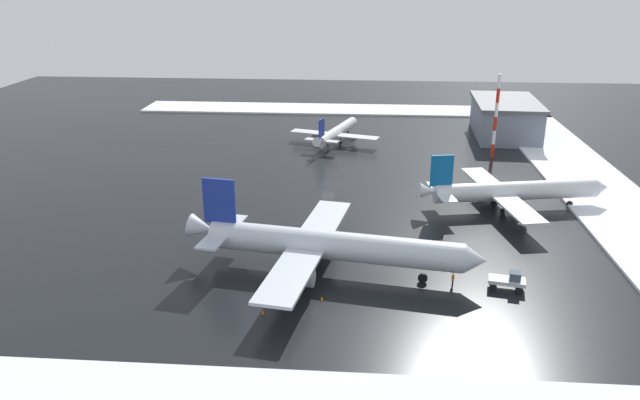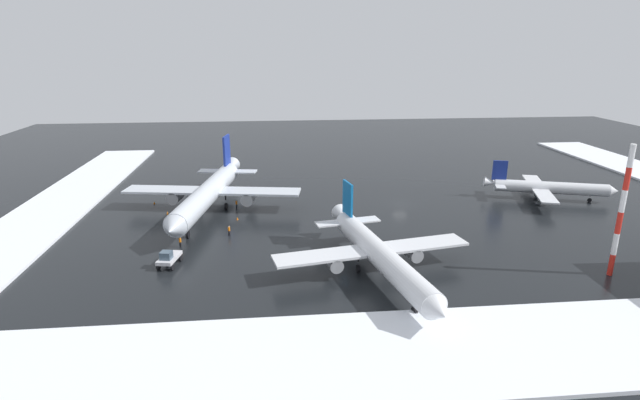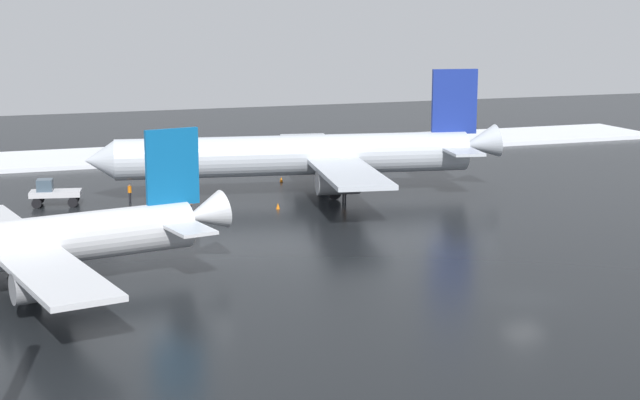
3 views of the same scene
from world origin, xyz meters
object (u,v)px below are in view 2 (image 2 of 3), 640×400
(airplane_far_rear, at_px, (209,193))
(ground_crew_beside_wing, at_px, (180,241))
(airplane_parked_portside, at_px, (379,254))
(antenna_mast, at_px, (621,212))
(traffic_cone_near_nose, at_px, (237,218))
(pushback_tug, at_px, (168,258))
(traffic_cone_wingtip_side, at_px, (154,203))
(traffic_cone_mid_line, at_px, (167,213))
(ground_crew_by_nose_gear, at_px, (236,204))
(airplane_parked_starboard, at_px, (547,188))
(ground_crew_near_tug, at_px, (229,230))

(airplane_far_rear, height_order, ground_crew_beside_wing, airplane_far_rear)
(airplane_parked_portside, distance_m, antenna_mast, 32.32)
(airplane_far_rear, xyz_separation_m, traffic_cone_near_nose, (5.36, -4.43, -3.72))
(pushback_tug, distance_m, antenna_mast, 61.73)
(ground_crew_beside_wing, height_order, antenna_mast, antenna_mast)
(ground_crew_beside_wing, xyz_separation_m, traffic_cone_wingtip_side, (-8.95, 23.33, -0.70))
(airplane_parked_portside, distance_m, traffic_cone_mid_line, 44.95)
(traffic_cone_near_nose, distance_m, traffic_cone_mid_line, 13.88)
(ground_crew_by_nose_gear, xyz_separation_m, traffic_cone_near_nose, (0.50, -6.67, -0.70))
(pushback_tug, bearing_deg, ground_crew_by_nose_gear, 173.94)
(airplane_parked_starboard, relative_size, traffic_cone_near_nose, 45.87)
(ground_crew_near_tug, distance_m, traffic_cone_wingtip_side, 24.99)
(traffic_cone_near_nose, bearing_deg, ground_crew_by_nose_gear, 94.32)
(airplane_parked_portside, xyz_separation_m, ground_crew_beside_wing, (-28.47, 13.12, -2.34))
(traffic_cone_mid_line, xyz_separation_m, traffic_cone_wingtip_side, (-3.83, 6.73, 0.00))
(airplane_parked_portside, xyz_separation_m, traffic_cone_near_nose, (-20.43, 25.28, -3.04))
(pushback_tug, distance_m, ground_crew_beside_wing, 7.02)
(traffic_cone_wingtip_side, bearing_deg, ground_crew_near_tug, -49.73)
(traffic_cone_near_nose, bearing_deg, pushback_tug, -113.85)
(ground_crew_by_nose_gear, distance_m, antenna_mast, 63.54)
(traffic_cone_mid_line, relative_size, traffic_cone_wingtip_side, 1.00)
(airplane_parked_starboard, distance_m, ground_crew_by_nose_gear, 62.64)
(antenna_mast, height_order, traffic_cone_wingtip_side, antenna_mast)
(ground_crew_near_tug, bearing_deg, ground_crew_by_nose_gear, 12.53)
(airplane_far_rear, xyz_separation_m, ground_crew_by_nose_gear, (4.86, 2.24, -3.02))
(airplane_parked_portside, distance_m, traffic_cone_near_nose, 32.65)
(airplane_far_rear, height_order, airplane_parked_portside, airplane_far_rear)
(antenna_mast, bearing_deg, airplane_parked_portside, 175.09)
(traffic_cone_near_nose, bearing_deg, airplane_far_rear, 140.43)
(airplane_parked_portside, relative_size, traffic_cone_wingtip_side, 61.09)
(airplane_parked_starboard, bearing_deg, ground_crew_beside_wing, -147.52)
(ground_crew_near_tug, xyz_separation_m, antenna_mast, (52.96, -20.12, 8.09))
(ground_crew_beside_wing, bearing_deg, airplane_far_rear, -163.96)
(airplane_parked_starboard, relative_size, traffic_cone_wingtip_side, 45.87)
(ground_crew_beside_wing, xyz_separation_m, traffic_cone_near_nose, (8.04, 12.16, -0.70))
(airplane_far_rear, relative_size, ground_crew_near_tug, 23.74)
(ground_crew_near_tug, bearing_deg, traffic_cone_near_nose, 7.78)
(airplane_far_rear, relative_size, traffic_cone_mid_line, 73.81)
(antenna_mast, bearing_deg, ground_crew_beside_wing, 165.25)
(airplane_far_rear, distance_m, traffic_cone_wingtip_side, 13.94)
(airplane_parked_starboard, xyz_separation_m, traffic_cone_wingtip_side, (-79.10, 4.70, -2.26))
(ground_crew_near_tug, relative_size, antenna_mast, 0.09)
(antenna_mast, xyz_separation_m, traffic_cone_near_nose, (-52.12, 28.00, -8.79))
(antenna_mast, bearing_deg, traffic_cone_near_nose, 151.75)
(ground_crew_by_nose_gear, bearing_deg, traffic_cone_near_nose, -66.35)
(traffic_cone_near_nose, height_order, traffic_cone_mid_line, same)
(airplane_parked_portside, relative_size, antenna_mast, 1.85)
(airplane_parked_portside, distance_m, pushback_tug, 29.62)
(pushback_tug, bearing_deg, airplane_parked_starboard, 121.04)
(pushback_tug, distance_m, ground_crew_by_nose_gear, 27.04)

